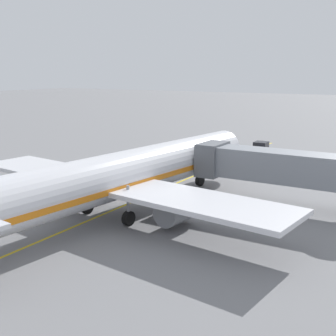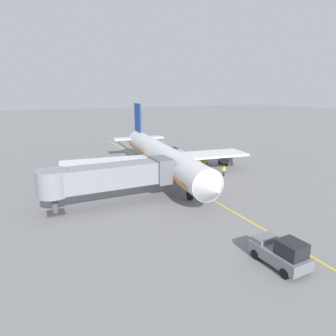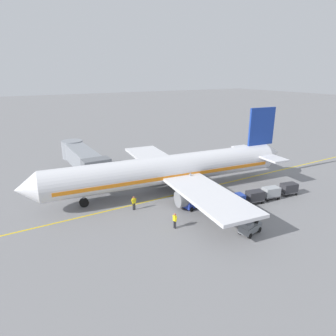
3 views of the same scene
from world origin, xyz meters
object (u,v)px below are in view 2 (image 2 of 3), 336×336
Objects in this scene: baggage_tug_spare at (226,161)px; baggage_cart_second_in_train at (186,156)px; ground_crew_wing_walker at (224,170)px; ground_crew_loader at (196,178)px; parked_airliner at (161,156)px; baggage_tug_lead at (193,168)px; baggage_tug_trailing at (203,161)px; baggage_cart_front at (191,159)px; baggage_cart_third_in_train at (180,153)px; baggage_cart_tail_end at (174,151)px; jet_bridge at (109,176)px; pushback_tractor at (281,253)px.

baggage_tug_spare is 0.91× the size of baggage_cart_second_in_train.
ground_crew_wing_walker and ground_crew_loader have the same top height.
parked_airliner is 13.86× the size of baggage_tug_lead.
baggage_tug_trailing reaches higher than baggage_cart_front.
baggage_tug_spare is 0.91× the size of baggage_cart_third_in_train.
parked_airliner is 22.10× the size of ground_crew_loader.
baggage_tug_lead is 0.91× the size of baggage_cart_second_in_train.
baggage_tug_lead is 5.19m from baggage_cart_front.
ground_crew_wing_walker reaches higher than baggage_tug_spare.
baggage_cart_third_in_train is 1.00× the size of baggage_cart_tail_end.
baggage_tug_trailing is at bearing -28.71° from baggage_tug_spare.
baggage_cart_third_in_train is at bearing -95.73° from baggage_cart_front.
jet_bridge is 5.15× the size of baggage_cart_front.
baggage_cart_third_in_train is (-19.00, -18.54, -2.51)m from jet_bridge.
baggage_cart_second_in_train is (-18.84, -15.85, -2.51)m from jet_bridge.
jet_bridge is 5.68× the size of baggage_tug_trailing.
pushback_tractor is (2.02, 26.61, -2.09)m from parked_airliner.
parked_airliner is 13.68m from baggage_tug_spare.
baggage_tug_trailing is 6.77m from baggage_cart_third_in_train.
baggage_tug_lead reaches higher than baggage_cart_third_in_train.
baggage_tug_trailing is at bearing -127.07° from ground_crew_loader.
baggage_cart_second_in_train is 14.84m from ground_crew_loader.
jet_bridge reaches higher than pushback_tractor.
baggage_cart_third_in_train is at bearing -105.98° from baggage_tug_lead.
baggage_tug_spare is 0.91× the size of baggage_cart_front.
ground_crew_wing_walker is (-19.11, -4.06, -2.50)m from jet_bridge.
baggage_tug_trailing is at bearing 100.92° from baggage_cart_third_in_train.
baggage_tug_lead is 1.00× the size of baggage_tug_trailing.
jet_bridge reaches higher than baggage_tug_spare.
parked_airliner is 2.44× the size of jet_bridge.
baggage_cart_front is (-10.02, -30.84, -0.15)m from pushback_tractor.
parked_airliner reaches higher than ground_crew_wing_walker.
baggage_cart_front is (-2.35, -4.62, 0.24)m from baggage_tug_lead.
ground_crew_wing_walker is at bearing 151.37° from parked_airliner.
baggage_cart_front is at bearing -116.97° from baggage_tug_lead.
parked_airliner is 12.55× the size of baggage_cart_tail_end.
baggage_cart_third_in_train is (-0.55, -5.52, 0.00)m from baggage_cart_front.
ground_crew_wing_walker is at bearing 90.44° from baggage_cart_third_in_train.
baggage_cart_second_in_train is 2.70m from baggage_cart_third_in_train.
ground_crew_loader is (6.03, 16.32, 0.00)m from baggage_cart_third_in_train.
parked_airliner reaches higher than baggage_cart_third_in_train.
ground_crew_wing_walker reaches higher than baggage_tug_lead.
baggage_tug_spare is 1.60× the size of ground_crew_wing_walker.
baggage_cart_third_in_train is at bearing -60.58° from baggage_tug_spare.
pushback_tractor is at bearing 74.67° from baggage_cart_tail_end.
ground_crew_loader is (-2.52, 6.57, -2.23)m from parked_airliner.
ground_crew_wing_walker is (1.17, 7.84, 0.24)m from baggage_tug_trailing.
pushback_tractor is at bearing 77.24° from ground_crew_loader.
pushback_tractor is 1.51× the size of baggage_cart_second_in_train.
baggage_cart_front is 8.67m from baggage_cart_tail_end.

